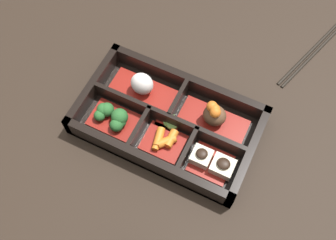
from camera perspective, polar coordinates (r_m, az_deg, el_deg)
The scene contains 10 objects.
ground_plane at distance 0.74m, azimuth 0.00°, elevation -0.85°, with size 3.00×3.00×0.00m, color black.
bento_base at distance 0.74m, azimuth 0.00°, elevation -0.68°, with size 0.33×0.19×0.01m.
bento_rim at distance 0.72m, azimuth 0.01°, elevation -0.15°, with size 0.33×0.19×0.05m.
bowl_rice at distance 0.75m, azimuth -3.75°, elevation 4.93°, with size 0.13×0.06×0.05m.
bowl_stew at distance 0.72m, azimuth 6.70°, elevation 0.59°, with size 0.13×0.06×0.06m.
bowl_greens at distance 0.73m, azimuth -8.04°, elevation 0.46°, with size 0.09×0.06×0.04m.
bowl_carrots at distance 0.71m, azimuth -0.55°, elevation -3.04°, with size 0.08×0.06×0.02m.
bowl_tofu at distance 0.70m, azimuth 6.42°, elevation -6.07°, with size 0.08×0.06×0.03m.
bowl_pickles at distance 0.73m, azimuth 0.35°, elevation -0.26°, with size 0.04×0.03×0.01m.
chopsticks at distance 0.88m, azimuth 20.16°, elevation 9.16°, with size 0.08×0.21×0.01m.
Camera 1 is at (0.14, -0.29, 0.67)m, focal length 42.00 mm.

